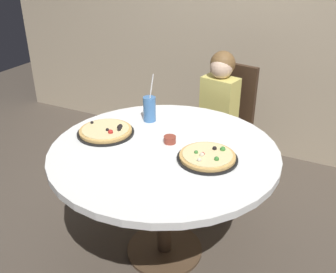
% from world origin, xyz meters
% --- Properties ---
extents(ground_plane, '(8.00, 8.00, 0.00)m').
position_xyz_m(ground_plane, '(0.00, 0.00, 0.00)').
color(ground_plane, '#4C4238').
extents(dining_table, '(1.28, 1.28, 0.75)m').
position_xyz_m(dining_table, '(0.00, 0.00, 0.66)').
color(dining_table, white).
rests_on(dining_table, ground_plane).
extents(chair_wooden, '(0.47, 0.47, 0.95)m').
position_xyz_m(chair_wooden, '(0.02, 1.02, 0.53)').
color(chair_wooden, '#382619').
rests_on(chair_wooden, ground_plane).
extents(diner_child, '(0.32, 0.43, 1.08)m').
position_xyz_m(diner_child, '(-0.01, 0.85, 0.48)').
color(diner_child, '#3F4766').
rests_on(diner_child, ground_plane).
extents(pizza_veggie, '(0.32, 0.32, 0.05)m').
position_xyz_m(pizza_veggie, '(0.26, -0.01, 0.77)').
color(pizza_veggie, black).
rests_on(pizza_veggie, dining_table).
extents(pizza_cheese, '(0.34, 0.34, 0.05)m').
position_xyz_m(pizza_cheese, '(-0.39, 0.01, 0.77)').
color(pizza_cheese, black).
rests_on(pizza_cheese, dining_table).
extents(soda_cup, '(0.08, 0.08, 0.31)m').
position_xyz_m(soda_cup, '(-0.25, 0.29, 0.83)').
color(soda_cup, '#3F72B2').
rests_on(soda_cup, dining_table).
extents(sauce_bowl, '(0.07, 0.07, 0.04)m').
position_xyz_m(sauce_bowl, '(-0.00, 0.07, 0.77)').
color(sauce_bowl, brown).
rests_on(sauce_bowl, dining_table).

